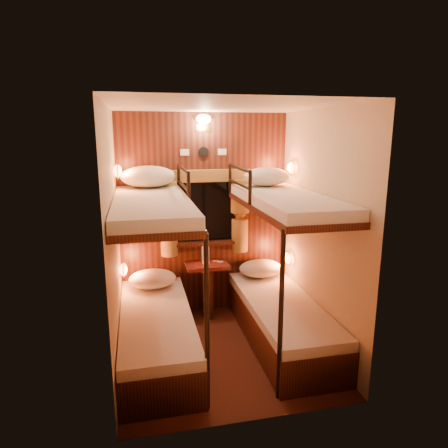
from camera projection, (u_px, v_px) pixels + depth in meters
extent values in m
plane|color=#37160F|center=(222.00, 350.00, 4.07)|extent=(2.10, 2.10, 0.00)
plane|color=silver|center=(222.00, 106.00, 3.54)|extent=(2.10, 2.10, 0.00)
plane|color=#C6B293|center=(204.00, 215.00, 4.81)|extent=(2.40, 0.00, 2.40)
plane|color=#C6B293|center=(254.00, 273.00, 2.81)|extent=(2.40, 0.00, 2.40)
plane|color=#C6B293|center=(114.00, 242.00, 3.60)|extent=(0.00, 2.40, 2.40)
plane|color=#C6B293|center=(319.00, 231.00, 4.02)|extent=(0.00, 2.40, 2.40)
cube|color=black|center=(204.00, 215.00, 4.79)|extent=(2.00, 0.03, 2.40)
cube|color=black|center=(157.00, 338.00, 3.96)|extent=(0.70, 1.90, 0.35)
cube|color=silver|center=(156.00, 317.00, 3.91)|extent=(0.68, 1.88, 0.10)
cube|color=black|center=(152.00, 212.00, 3.68)|extent=(0.70, 1.90, 0.06)
cube|color=silver|center=(151.00, 204.00, 3.66)|extent=(0.68, 1.88, 0.10)
cylinder|color=black|center=(207.00, 325.00, 3.06)|extent=(0.04, 0.04, 1.45)
cylinder|color=black|center=(179.00, 180.00, 4.55)|extent=(0.04, 0.04, 0.32)
cylinder|color=black|center=(189.00, 190.00, 3.74)|extent=(0.04, 0.04, 0.32)
cylinder|color=black|center=(183.00, 169.00, 4.11)|extent=(0.04, 0.85, 0.04)
cylinder|color=black|center=(183.00, 186.00, 4.15)|extent=(0.03, 0.85, 0.03)
cube|color=black|center=(281.00, 325.00, 4.24)|extent=(0.70, 1.90, 0.35)
cube|color=silver|center=(281.00, 305.00, 4.19)|extent=(0.68, 1.88, 0.10)
cube|color=black|center=(285.00, 207.00, 3.95)|extent=(0.70, 1.90, 0.06)
cube|color=silver|center=(285.00, 199.00, 3.94)|extent=(0.68, 1.88, 0.10)
cylinder|color=black|center=(281.00, 317.00, 3.18)|extent=(0.04, 0.04, 1.45)
cylinder|color=black|center=(230.00, 179.00, 4.68)|extent=(0.04, 0.04, 0.32)
cylinder|color=black|center=(250.00, 188.00, 3.87)|extent=(0.04, 0.04, 0.32)
cylinder|color=black|center=(239.00, 168.00, 4.24)|extent=(0.04, 0.85, 0.04)
cylinder|color=black|center=(239.00, 184.00, 4.27)|extent=(0.03, 0.85, 0.03)
cube|color=black|center=(204.00, 212.00, 4.76)|extent=(0.98, 0.02, 0.78)
cube|color=black|center=(204.00, 212.00, 4.75)|extent=(0.90, 0.01, 0.70)
cube|color=black|center=(205.00, 243.00, 4.80)|extent=(1.00, 0.12, 0.04)
cube|color=olive|center=(204.00, 176.00, 4.63)|extent=(1.10, 0.06, 0.14)
cylinder|color=olive|center=(168.00, 198.00, 4.59)|extent=(0.22, 0.22, 0.40)
cylinder|color=olive|center=(169.00, 218.00, 4.64)|extent=(0.11, 0.11, 0.12)
cylinder|color=olive|center=(169.00, 239.00, 4.69)|extent=(0.20, 0.20, 0.40)
torus|color=gold|center=(169.00, 218.00, 4.64)|extent=(0.14, 0.14, 0.02)
cylinder|color=olive|center=(240.00, 196.00, 4.77)|extent=(0.22, 0.22, 0.40)
cylinder|color=olive|center=(240.00, 215.00, 4.82)|extent=(0.11, 0.11, 0.12)
cylinder|color=olive|center=(240.00, 235.00, 4.88)|extent=(0.20, 0.20, 0.40)
torus|color=gold|center=(240.00, 215.00, 4.82)|extent=(0.14, 0.14, 0.02)
cylinder|color=black|center=(204.00, 152.00, 4.61)|extent=(0.12, 0.02, 0.12)
cube|color=silver|center=(185.00, 152.00, 4.56)|extent=(0.10, 0.01, 0.07)
cube|color=silver|center=(222.00, 152.00, 4.65)|extent=(0.10, 0.01, 0.07)
cube|color=gold|center=(203.00, 128.00, 4.55)|extent=(0.18, 0.01, 0.08)
ellipsoid|color=#FFCC8C|center=(204.00, 119.00, 4.51)|extent=(0.18, 0.09, 0.11)
ellipsoid|color=orange|center=(123.00, 270.00, 4.38)|extent=(0.08, 0.20, 0.13)
torus|color=gold|center=(123.00, 270.00, 4.38)|extent=(0.02, 0.17, 0.17)
ellipsoid|color=orange|center=(118.00, 171.00, 4.14)|extent=(0.08, 0.20, 0.13)
torus|color=gold|center=(118.00, 171.00, 4.14)|extent=(0.02, 0.17, 0.17)
ellipsoid|color=orange|center=(288.00, 258.00, 4.78)|extent=(0.08, 0.20, 0.13)
torus|color=gold|center=(288.00, 258.00, 4.78)|extent=(0.02, 0.17, 0.17)
ellipsoid|color=orange|center=(291.00, 168.00, 4.55)|extent=(0.08, 0.20, 0.13)
torus|color=gold|center=(291.00, 168.00, 4.55)|extent=(0.02, 0.17, 0.17)
cube|color=#501F12|center=(207.00, 265.00, 4.74)|extent=(0.50, 0.34, 0.04)
cube|color=black|center=(207.00, 291.00, 4.81)|extent=(0.08, 0.30, 0.61)
cube|color=maroon|center=(207.00, 264.00, 4.74)|extent=(0.30, 0.34, 0.01)
cylinder|color=#99BFE5|center=(205.00, 255.00, 4.72)|extent=(0.07, 0.07, 0.21)
cylinder|color=#4560CF|center=(205.00, 256.00, 4.73)|extent=(0.07, 0.07, 0.07)
cylinder|color=#4560CF|center=(204.00, 245.00, 4.70)|extent=(0.04, 0.04, 0.03)
cylinder|color=#99BFE5|center=(206.00, 256.00, 4.68)|extent=(0.07, 0.07, 0.21)
cylinder|color=#4560CF|center=(206.00, 257.00, 4.68)|extent=(0.07, 0.07, 0.07)
cylinder|color=#4560CF|center=(206.00, 245.00, 4.65)|extent=(0.04, 0.04, 0.03)
cube|color=silver|center=(220.00, 262.00, 4.80)|extent=(0.08, 0.07, 0.01)
cube|color=silver|center=(216.00, 261.00, 4.83)|extent=(0.08, 0.06, 0.01)
ellipsoid|color=silver|center=(152.00, 279.00, 4.50)|extent=(0.53, 0.38, 0.21)
ellipsoid|color=silver|center=(260.00, 268.00, 4.85)|extent=(0.52, 0.37, 0.21)
ellipsoid|color=silver|center=(148.00, 176.00, 4.32)|extent=(0.59, 0.42, 0.23)
ellipsoid|color=silver|center=(266.00, 177.00, 4.46)|extent=(0.52, 0.37, 0.21)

